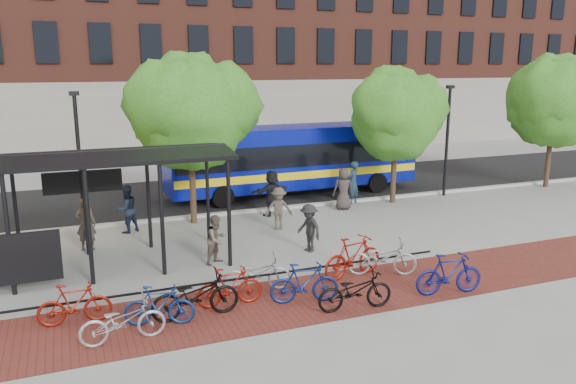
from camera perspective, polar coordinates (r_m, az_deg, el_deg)
name	(u,v)px	position (r m, az deg, el deg)	size (l,w,h in m)	color
ground	(297,238)	(20.08, 0.94, -4.67)	(160.00, 160.00, 0.00)	#9E9E99
asphalt_street	(234,192)	(27.39, -5.50, 0.04)	(160.00, 8.00, 0.01)	black
curb	(261,210)	(23.66, -2.78, -1.82)	(160.00, 0.25, 0.12)	#B7B7B2
brick_strip	(300,299)	(15.03, 1.22, -10.84)	(24.00, 3.00, 0.01)	maroon
bike_rack_rail	(243,294)	(15.40, -4.64, -10.29)	(12.00, 0.05, 0.95)	black
building_brick	(288,14)	(47.17, 0.04, 17.63)	(55.00, 14.00, 20.00)	brown
bus_shelter	(41,174)	(17.48, -23.81, 1.72)	(10.60, 3.07, 3.60)	black
tree_b	(192,108)	(21.55, -9.74, 8.44)	(5.15, 4.20, 6.47)	#382619
tree_c	(397,111)	(25.04, 11.04, 8.05)	(4.66, 3.80, 5.92)	#382619
tree_d	(555,97)	(30.81, 25.52, 8.67)	(5.39, 4.40, 6.55)	#382619
lamp_post_left	(79,158)	(21.53, -20.44, 3.23)	(0.35, 0.20, 5.12)	black
lamp_post_right	(447,138)	(27.05, 15.87, 5.35)	(0.35, 0.20, 5.12)	black
bus	(293,156)	(26.45, 0.55, 3.72)	(12.01, 3.01, 3.23)	#08139C
bike_1	(74,304)	(14.43, -20.87, -10.59)	(0.48, 1.69, 1.02)	maroon
bike_2	(123,321)	(13.25, -16.46, -12.45)	(0.66, 1.89, 0.99)	#A2A3A5
bike_3	(159,306)	(13.80, -12.94, -11.18)	(0.47, 1.66, 1.00)	navy
bike_4	(195,296)	(14.00, -9.40, -10.36)	(0.75, 2.16, 1.13)	black
bike_5	(230,287)	(14.55, -5.96, -9.54)	(0.48, 1.72, 1.03)	maroon
bike_6	(257,273)	(15.42, -3.21, -8.24)	(0.66, 1.89, 0.99)	#97989A
bike_7	(304,283)	(14.63, 1.67, -9.23)	(0.51, 1.80, 1.08)	navy
bike_8	(355,291)	(14.34, 6.81, -9.91)	(0.68, 1.96, 1.03)	black
bike_9	(353,257)	(16.41, 6.61, -6.56)	(0.58, 2.04, 1.23)	maroon
bike_10	(382,258)	(16.70, 9.52, -6.59)	(0.71, 2.03, 1.07)	#A1A1A3
bike_11	(449,274)	(15.75, 16.05, -8.01)	(0.54, 1.89, 1.14)	navy
pedestrian_1	(86,224)	(19.72, -19.85, -3.08)	(0.65, 0.43, 1.79)	#3F3932
pedestrian_2	(127,209)	(21.33, -16.07, -1.67)	(0.86, 0.67, 1.77)	#1C2842
pedestrian_3	(279,209)	(20.88, -0.95, -1.70)	(1.04, 0.60, 1.61)	#4D4339
pedestrian_5	(272,193)	(22.82, -1.65, -0.10)	(1.74, 0.55, 1.88)	black
pedestrian_6	(343,189)	(23.88, 5.65, 0.32)	(0.87, 0.57, 1.79)	#3C3230
pedestrian_7	(353,182)	(24.94, 6.62, 0.97)	(0.69, 0.45, 1.90)	#1E3346
pedestrian_8	(217,239)	(17.49, -7.26, -4.80)	(0.75, 0.59, 1.55)	brown
pedestrian_9	(309,228)	(18.45, 2.14, -3.67)	(1.03, 0.59, 1.60)	#242424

